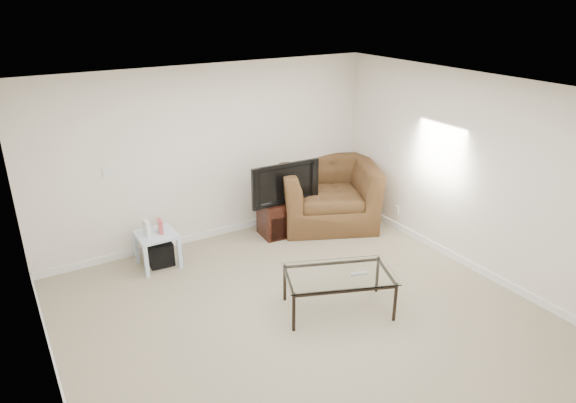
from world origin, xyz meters
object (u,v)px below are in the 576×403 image
tv_stand (282,217)px  side_table (158,249)px  subwoofer (160,253)px  recliner (327,184)px  coffee_table (338,292)px  television (282,182)px

tv_stand → side_table: size_ratio=1.29×
subwoofer → side_table: bearing=-146.1°
recliner → coffee_table: size_ratio=1.21×
tv_stand → recliner: size_ratio=0.43×
tv_stand → recliner: recliner is taller
side_table → subwoofer: size_ratio=1.57×
television → recliner: (0.82, 0.03, -0.19)m
television → coffee_table: 2.17m
subwoofer → recliner: 2.72m
side_table → recliner: 2.73m
television → side_table: television is taller
tv_stand → subwoofer: bearing=-176.2°
side_table → subwoofer: side_table is taller
television → recliner: bearing=3.8°
tv_stand → television: bearing=-90.0°
subwoofer → coffee_table: 2.50m
television → side_table: bearing=-178.8°
tv_stand → side_table: (-1.89, 0.00, -0.03)m
subwoofer → coffee_table: bearing=-56.2°
television → coffee_table: bearing=-100.9°
subwoofer → television: bearing=-1.4°
recliner → television: bearing=-153.5°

